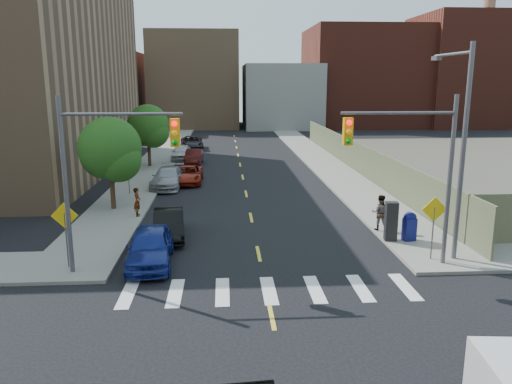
{
  "coord_description": "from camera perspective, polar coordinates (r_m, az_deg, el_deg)",
  "views": [
    {
      "loc": [
        -1.49,
        -12.95,
        7.52
      ],
      "look_at": [
        0.12,
        11.61,
        2.0
      ],
      "focal_mm": 35.0,
      "sensor_mm": 36.0,
      "label": 1
    }
  ],
  "objects": [
    {
      "name": "warn_sign_ne",
      "position": [
        22.0,
        19.66,
        -2.66
      ],
      "size": [
        1.06,
        0.06,
        2.83
      ],
      "color": "#59595E",
      "rests_on": "ground"
    },
    {
      "name": "sidewalk_ne",
      "position": [
        55.72,
        5.85,
        4.89
      ],
      "size": [
        3.5,
        73.0,
        0.15
      ],
      "primitive_type": "cube",
      "color": "gray",
      "rests_on": "ground"
    },
    {
      "name": "bg_bldg_fareast",
      "position": [
        91.88,
        22.27,
        12.65
      ],
      "size": [
        14.0,
        16.0,
        18.0
      ],
      "primitive_type": "cube",
      "color": "#592319",
      "rests_on": "ground"
    },
    {
      "name": "smokestack",
      "position": [
        93.88,
        24.81,
        15.48
      ],
      "size": [
        1.8,
        1.8,
        28.0
      ],
      "primitive_type": "cylinder",
      "color": "#8C6B4C",
      "rests_on": "ground"
    },
    {
      "name": "pedestrian_west",
      "position": [
        28.37,
        -13.41,
        -1.11
      ],
      "size": [
        0.4,
        0.59,
        1.59
      ],
      "primitive_type": "imported",
      "rotation": [
        0.0,
        0.0,
        1.6
      ],
      "color": "gray",
      "rests_on": "sidewalk_nw"
    },
    {
      "name": "parked_car_silver",
      "position": [
        36.21,
        -10.05,
        1.63
      ],
      "size": [
        2.28,
        5.09,
        1.45
      ],
      "primitive_type": "imported",
      "rotation": [
        0.0,
        0.0,
        -0.05
      ],
      "color": "#94969A",
      "rests_on": "ground"
    },
    {
      "name": "warn_sign_midwest",
      "position": [
        34.0,
        -14.42,
        2.89
      ],
      "size": [
        1.06,
        0.06,
        2.83
      ],
      "color": "#59595E",
      "rests_on": "ground"
    },
    {
      "name": "streetlight_ne",
      "position": [
        22.2,
        22.26,
        5.76
      ],
      "size": [
        0.25,
        3.7,
        9.0
      ],
      "color": "#59595E",
      "rests_on": "ground"
    },
    {
      "name": "parked_car_blue",
      "position": [
        21.29,
        -12.03,
        -6.14
      ],
      "size": [
        2.07,
        4.6,
        1.53
      ],
      "primitive_type": "imported",
      "rotation": [
        0.0,
        0.0,
        0.06
      ],
      "color": "navy",
      "rests_on": "ground"
    },
    {
      "name": "parked_car_white",
      "position": [
        48.49,
        -8.49,
        4.5
      ],
      "size": [
        1.85,
        4.54,
        1.54
      ],
      "primitive_type": "imported",
      "rotation": [
        0.0,
        0.0,
        -0.01
      ],
      "color": "beige",
      "rests_on": "ground"
    },
    {
      "name": "parked_car_black",
      "position": [
        24.66,
        -9.94,
        -3.66
      ],
      "size": [
        1.85,
        4.24,
        1.36
      ],
      "primitive_type": "imported",
      "rotation": [
        0.0,
        0.0,
        0.1
      ],
      "color": "black",
      "rests_on": "ground"
    },
    {
      "name": "parked_car_maroon",
      "position": [
        46.06,
        -7.1,
        4.0
      ],
      "size": [
        1.65,
        4.17,
        1.35
      ],
      "primitive_type": "imported",
      "rotation": [
        0.0,
        0.0,
        -0.05
      ],
      "color": "#380B0B",
      "rests_on": "ground"
    },
    {
      "name": "ground",
      "position": [
        15.05,
        2.54,
        -17.36
      ],
      "size": [
        160.0,
        160.0,
        0.0
      ],
      "primitive_type": "plane",
      "color": "black",
      "rests_on": "ground"
    },
    {
      "name": "tree_west_near",
      "position": [
        29.99,
        -16.31,
        4.39
      ],
      "size": [
        3.66,
        3.64,
        5.52
      ],
      "color": "#332114",
      "rests_on": "ground"
    },
    {
      "name": "pedestrian_east",
      "position": [
        25.75,
        13.99,
        -2.29
      ],
      "size": [
        1.04,
        0.92,
        1.8
      ],
      "primitive_type": "imported",
      "rotation": [
        0.0,
        0.0,
        2.83
      ],
      "color": "gray",
      "rests_on": "sidewalk_ne"
    },
    {
      "name": "sidewalk_nw",
      "position": [
        55.31,
        -10.25,
        4.7
      ],
      "size": [
        3.5,
        73.0,
        0.15
      ],
      "primitive_type": "cube",
      "color": "gray",
      "rests_on": "ground"
    },
    {
      "name": "signal_nw",
      "position": [
        19.7,
        -16.93,
        3.36
      ],
      "size": [
        4.59,
        0.3,
        7.0
      ],
      "color": "#59595E",
      "rests_on": "ground"
    },
    {
      "name": "parked_car_red",
      "position": [
        37.61,
        -7.83,
        2.0
      ],
      "size": [
        2.22,
        4.71,
        1.3
      ],
      "primitive_type": "imported",
      "rotation": [
        0.0,
        0.0,
        -0.01
      ],
      "color": "maroon",
      "rests_on": "ground"
    },
    {
      "name": "warn_sign_nw",
      "position": [
        21.18,
        -20.98,
        -3.34
      ],
      "size": [
        1.06,
        0.06,
        2.83
      ],
      "color": "#59595E",
      "rests_on": "ground"
    },
    {
      "name": "fence_north",
      "position": [
        42.88,
        11.3,
        3.99
      ],
      "size": [
        0.12,
        44.0,
        2.5
      ],
      "primitive_type": "cube",
      "color": "#70704E",
      "rests_on": "ground"
    },
    {
      "name": "bg_bldg_east",
      "position": [
        88.14,
        12.0,
        12.68
      ],
      "size": [
        18.0,
        18.0,
        16.0
      ],
      "primitive_type": "cube",
      "color": "#592319",
      "rests_on": "ground"
    },
    {
      "name": "mailbox",
      "position": [
        24.52,
        17.13,
        -3.81
      ],
      "size": [
        0.63,
        0.52,
        1.37
      ],
      "rotation": [
        0.0,
        0.0,
        0.19
      ],
      "color": "navy",
      "rests_on": "sidewalk_ne"
    },
    {
      "name": "tree_west_far",
      "position": [
        44.66,
        -12.22,
        7.16
      ],
      "size": [
        3.66,
        3.64,
        5.52
      ],
      "color": "#332114",
      "rests_on": "ground"
    },
    {
      "name": "parked_car_grey",
      "position": [
        56.34,
        -7.36,
        5.61
      ],
      "size": [
        2.87,
        5.46,
        1.46
      ],
      "primitive_type": "imported",
      "rotation": [
        0.0,
        0.0,
        0.09
      ],
      "color": "black",
      "rests_on": "ground"
    },
    {
      "name": "signal_ne",
      "position": [
        20.59,
        17.61,
        3.69
      ],
      "size": [
        4.59,
        0.3,
        7.0
      ],
      "color": "#59595E",
      "rests_on": "ground"
    },
    {
      "name": "bg_bldg_west",
      "position": [
        85.46,
        -17.98,
        11.02
      ],
      "size": [
        14.0,
        18.0,
        12.0
      ],
      "primitive_type": "cube",
      "color": "#592319",
      "rests_on": "ground"
    },
    {
      "name": "bg_bldg_midwest",
      "position": [
        85.07,
        -6.96,
        12.53
      ],
      "size": [
        14.0,
        16.0,
        15.0
      ],
      "primitive_type": "cube",
      "color": "#8C6B4C",
      "rests_on": "ground"
    },
    {
      "name": "payphone",
      "position": [
        24.21,
        15.18,
        -3.25
      ],
      "size": [
        0.59,
        0.5,
        1.85
      ],
      "primitive_type": "cube",
      "rotation": [
        0.0,
        0.0,
        -0.1
      ],
      "color": "black",
      "rests_on": "sidewalk_ne"
    },
    {
      "name": "bg_bldg_center",
      "position": [
        83.53,
        2.82,
        10.89
      ],
      "size": [
        12.0,
        16.0,
        10.0
      ],
      "primitive_type": "cube",
      "color": "gray",
      "rests_on": "ground"
    }
  ]
}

